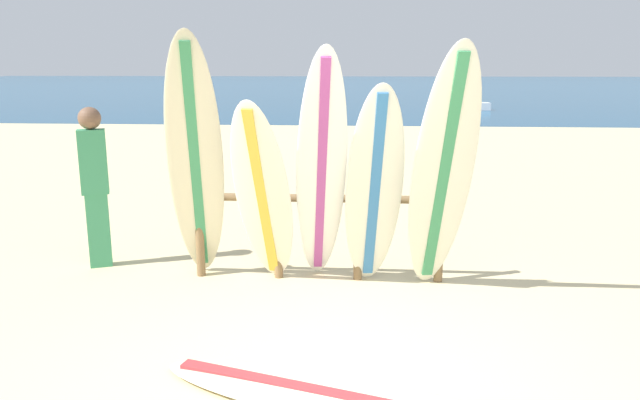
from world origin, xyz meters
name	(u,v)px	position (x,y,z in m)	size (l,w,h in m)	color
ocean_water	(361,85)	(0.00, 58.00, 0.00)	(120.00, 80.00, 0.01)	navy
surfboard_rack	(318,221)	(-0.32, 2.34, 0.62)	(2.58, 0.09, 1.01)	olive
surfboard_leaning_far_left	(195,163)	(-1.50, 2.09, 1.25)	(0.70, 1.04, 2.51)	beige
surfboard_leaning_left	(263,195)	(-0.83, 2.03, 0.95)	(0.69, 0.90, 1.90)	white
surfboard_leaning_center_left	(321,173)	(-0.26, 1.97, 1.18)	(0.63, 1.23, 2.37)	white
surfboard_leaning_center	(374,189)	(0.24, 2.04, 1.02)	(0.66, 0.82, 2.05)	white
surfboard_leaning_center_right	(443,174)	(0.86, 1.91, 1.20)	(0.73, 1.00, 2.41)	white
beachgoer_standing	(95,180)	(-2.75, 2.58, 0.96)	(0.33, 0.27, 1.75)	#3F9966
small_boat_offshore	(466,105)	(5.01, 25.65, 0.26)	(2.25, 0.79, 0.71)	silver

